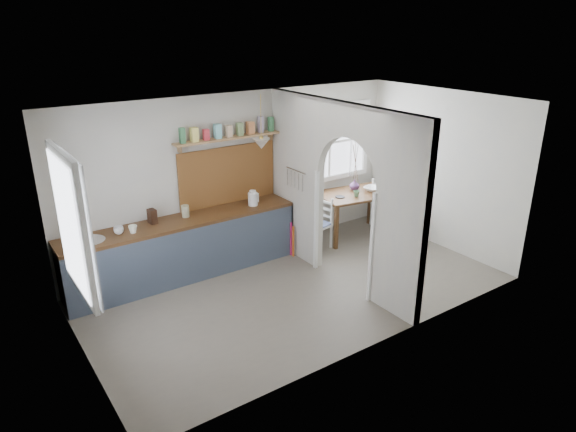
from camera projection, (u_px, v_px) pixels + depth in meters
floor at (297, 289)px, 7.33m from camera, size 5.80×3.20×0.01m
ceiling at (299, 106)px, 6.40m from camera, size 5.80×3.20×0.01m
walls at (298, 204)px, 6.87m from camera, size 5.81×3.21×2.60m
partition at (336, 183)px, 7.23m from camera, size 0.12×3.20×2.60m
kitchen_window at (70, 225)px, 5.21m from camera, size 0.10×1.16×1.50m
nook_window at (330, 143)px, 8.91m from camera, size 1.76×0.10×1.30m
counter at (183, 247)px, 7.58m from camera, size 3.50×0.60×0.90m
sink at (90, 241)px, 6.71m from camera, size 0.40×0.40×0.02m
backsplash at (228, 175)px, 7.95m from camera, size 1.65×0.03×0.90m
shelf at (229, 134)px, 7.65m from camera, size 1.75×0.20×0.21m
pendant_lamp at (261, 144)px, 7.62m from camera, size 0.26×0.26×0.16m
utensil_rail at (296, 170)px, 7.83m from camera, size 0.02×0.50×0.02m
dining_table at (354, 214)px, 9.03m from camera, size 1.40×1.05×0.79m
chair_left at (316, 224)px, 8.50m from camera, size 0.47×0.47×0.87m
chair_right at (386, 201)px, 9.52m from camera, size 0.51×0.51×0.90m
kettle at (253, 198)px, 7.95m from camera, size 0.24×0.21×0.24m
mug_a at (133, 229)px, 6.93m from camera, size 0.12×0.12×0.11m
mug_b at (119, 230)px, 6.90m from camera, size 0.17×0.17×0.10m
knife_block at (152, 216)px, 7.25m from camera, size 0.11×0.14×0.21m
jar at (185, 211)px, 7.49m from camera, size 0.14×0.14×0.17m
towel_magenta at (291, 240)px, 8.30m from camera, size 0.02×0.03×0.59m
towel_orange at (293, 242)px, 8.26m from camera, size 0.02×0.03×0.54m
bowl at (373, 189)px, 8.99m from camera, size 0.36×0.36×0.07m
table_cup at (356, 194)px, 8.69m from camera, size 0.13×0.13×0.10m
plate at (340, 197)px, 8.67m from camera, size 0.19×0.19×0.01m
vase at (355, 185)px, 9.02m from camera, size 0.19×0.19×0.19m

